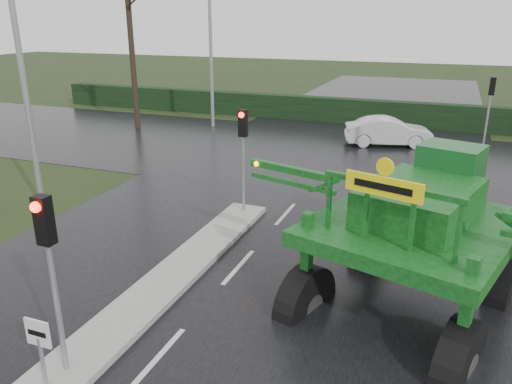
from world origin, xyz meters
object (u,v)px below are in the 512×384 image
(street_light_left_near, at_px, (23,26))
(crop_sprayer, at_px, (314,211))
(keep_left_sign, at_px, (39,343))
(traffic_signal_mid, at_px, (243,139))
(white_sedan, at_px, (387,145))
(traffic_signal_near, at_px, (48,249))
(traffic_signal_far, at_px, (491,97))
(street_light_left_far, at_px, (215,22))

(street_light_left_near, bearing_deg, crop_sprayer, -15.62)
(keep_left_sign, distance_m, traffic_signal_mid, 9.12)
(street_light_left_near, bearing_deg, white_sedan, 51.95)
(traffic_signal_mid, bearing_deg, traffic_signal_near, -90.00)
(crop_sprayer, bearing_deg, street_light_left_near, -178.81)
(keep_left_sign, distance_m, traffic_signal_far, 22.93)
(keep_left_sign, height_order, white_sedan, keep_left_sign)
(traffic_signal_mid, bearing_deg, keep_left_sign, -90.00)
(keep_left_sign, height_order, crop_sprayer, crop_sprayer)
(street_light_left_far, relative_size, white_sedan, 2.31)
(crop_sprayer, bearing_deg, street_light_left_far, 138.39)
(traffic_signal_far, height_order, crop_sprayer, crop_sprayer)
(keep_left_sign, height_order, traffic_signal_far, traffic_signal_far)
(keep_left_sign, xyz_separation_m, traffic_signal_mid, (0.00, 8.99, 1.53))
(traffic_signal_mid, xyz_separation_m, traffic_signal_far, (7.80, 12.52, 0.00))
(traffic_signal_near, distance_m, crop_sprayer, 5.40)
(traffic_signal_mid, relative_size, crop_sprayer, 0.43)
(traffic_signal_mid, xyz_separation_m, street_light_left_near, (-6.89, -1.49, 3.40))
(traffic_signal_near, xyz_separation_m, street_light_left_near, (-6.89, 7.01, 3.40))
(white_sedan, bearing_deg, crop_sprayer, 165.04)
(traffic_signal_near, relative_size, traffic_signal_mid, 1.00)
(keep_left_sign, relative_size, traffic_signal_mid, 0.38)
(traffic_signal_mid, height_order, crop_sprayer, crop_sprayer)
(street_light_left_near, distance_m, crop_sprayer, 11.42)
(keep_left_sign, height_order, street_light_left_near, street_light_left_near)
(keep_left_sign, bearing_deg, traffic_signal_near, 90.00)
(street_light_left_near, bearing_deg, traffic_signal_mid, 12.21)
(keep_left_sign, xyz_separation_m, crop_sprayer, (3.50, 4.60, 1.21))
(traffic_signal_near, distance_m, traffic_signal_mid, 8.50)
(keep_left_sign, relative_size, street_light_left_far, 0.14)
(traffic_signal_near, height_order, street_light_left_far, street_light_left_far)
(keep_left_sign, relative_size, traffic_signal_near, 0.38)
(crop_sprayer, bearing_deg, keep_left_sign, -110.48)
(traffic_signal_far, relative_size, crop_sprayer, 0.43)
(traffic_signal_near, relative_size, crop_sprayer, 0.43)
(traffic_signal_far, xyz_separation_m, street_light_left_near, (-14.69, -14.01, 3.40))
(traffic_signal_near, relative_size, traffic_signal_far, 1.00)
(street_light_left_near, distance_m, street_light_left_far, 14.00)
(traffic_signal_near, height_order, street_light_left_near, street_light_left_near)
(traffic_signal_near, distance_m, street_light_left_near, 10.40)
(street_light_left_near, height_order, street_light_left_far, same)
(street_light_left_near, bearing_deg, street_light_left_far, 90.00)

